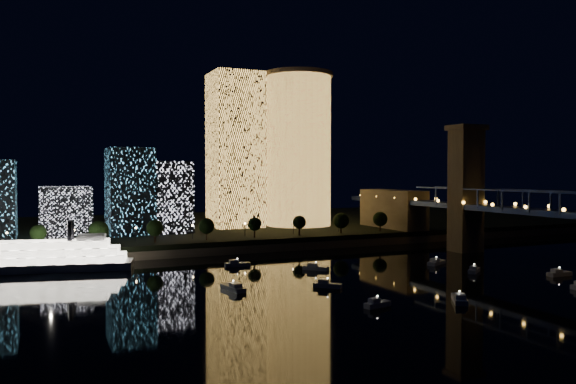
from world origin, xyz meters
The scene contains 11 objects.
ground centered at (0.00, 0.00, 0.00)m, with size 520.00×520.00×0.00m, color black.
far_bank centered at (0.00, 160.00, 2.50)m, with size 420.00×160.00×5.00m, color black.
seawall centered at (0.00, 82.00, 1.50)m, with size 420.00×6.00×3.00m, color #6B5E4C.
tower_cylindrical centered at (28.91, 129.18, 42.94)m, with size 34.00×34.00×75.63m.
tower_rectangular centered at (-2.11, 135.53, 42.20)m, with size 23.38×23.38×74.39m, color #FCB750.
midrise_blocks centered at (-69.63, 122.72, 20.66)m, with size 91.82×31.01×36.80m.
truss_bridge centered at (65.00, 3.72, 16.25)m, with size 13.00×266.00×50.00m.
riverboat centered at (-88.96, 70.53, 4.21)m, with size 55.59×22.39×16.43m.
motorboats centered at (3.00, 12.25, 0.81)m, with size 103.41×77.34×2.78m.
esplanade_trees centered at (-24.49, 88.00, 10.47)m, with size 165.87×6.97×8.99m.
street_lamps centered at (-34.00, 94.00, 9.02)m, with size 132.70×0.70×5.65m.
Camera 1 is at (-89.68, -123.94, 31.37)m, focal length 35.00 mm.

